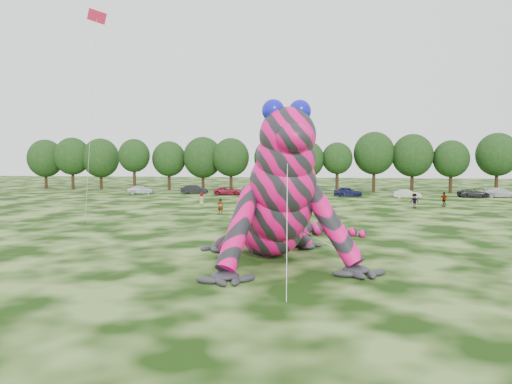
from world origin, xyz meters
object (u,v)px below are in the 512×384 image
object	(u,v)px
car_3	(278,192)
spectator_4	(202,199)
car_1	(194,190)
car_6	(474,193)
car_2	(229,191)
tree_7	(273,165)
tree_2	(101,164)
tree_3	(134,165)
car_5	(407,194)
spectator_3	(444,199)
tree_9	(337,167)
spectator_2	(414,201)
car_4	(348,192)
tree_13	(497,163)
tree_5	(203,164)
tree_12	(451,167)
spectator_0	(220,206)
tree_1	(72,163)
tree_8	(307,167)
tree_4	(169,166)
car_7	(501,193)
tree_0	(46,164)
tree_11	(412,163)
tree_6	(231,165)
car_0	(141,190)
inflatable_gecko	(269,182)

from	to	relation	value
car_3	spectator_4	bearing A→B (deg)	150.14
car_1	car_6	xyz separation A→B (m)	(43.83, -0.84, -0.09)
car_2	tree_7	bearing A→B (deg)	-37.46
tree_2	car_3	xyz separation A→B (m)	(34.90, -11.57, -4.18)
tree_3	car_5	xyz separation A→B (m)	(46.95, -10.78, -4.07)
tree_3	spectator_3	distance (m)	54.78
tree_2	tree_9	xyz separation A→B (m)	(44.08, -1.42, -0.48)
car_6	spectator_2	distance (m)	21.50
car_3	spectator_4	world-z (taller)	spectator_4
car_4	tree_13	bearing A→B (deg)	-68.13
tree_5	tree_12	world-z (taller)	tree_5
spectator_0	car_4	bearing A→B (deg)	-117.16
spectator_3	spectator_2	bearing A→B (deg)	-96.51
tree_9	car_3	xyz separation A→B (m)	(-9.18, -10.15, -3.69)
tree_13	tree_1	bearing A→B (deg)	179.30
car_4	tree_1	bearing A→B (deg)	80.14
tree_9	car_2	distance (m)	19.86
tree_7	tree_8	xyz separation A→B (m)	(5.86, 0.18, -0.27)
tree_4	spectator_0	size ratio (longest dim) A/B	5.32
tree_3	tree_9	bearing A→B (deg)	0.43
spectator_3	spectator_2	size ratio (longest dim) A/B	1.02
car_7	spectator_4	bearing A→B (deg)	122.09
tree_5	tree_7	distance (m)	13.15
tree_3	tree_12	xyz separation A→B (m)	(55.73, 0.67, -0.23)
tree_3	tree_13	bearing A→B (deg)	0.05
car_7	spectator_2	xyz separation A→B (m)	(-15.68, -18.29, 0.14)
car_6	tree_13	bearing A→B (deg)	-44.36
tree_0	spectator_3	distance (m)	72.98
tree_8	spectator_2	bearing A→B (deg)	-61.65
car_6	car_5	bearing A→B (deg)	96.75
tree_4	car_2	bearing A→B (deg)	-37.78
tree_3	tree_5	distance (m)	12.67
tree_1	tree_0	bearing A→B (deg)	169.21
tree_8	car_3	xyz separation A→B (m)	(-3.90, -9.79, -3.83)
tree_11	car_4	world-z (taller)	tree_11
tree_3	tree_0	bearing A→B (deg)	173.44
tree_13	spectator_2	size ratio (longest dim) A/B	5.72
car_4	spectator_3	distance (m)	17.97
tree_3	tree_9	world-z (taller)	tree_3
tree_13	car_5	bearing A→B (deg)	-145.71
tree_6	tree_11	world-z (taller)	tree_11
tree_11	car_5	world-z (taller)	tree_11
tree_9	spectator_0	xyz separation A→B (m)	(-12.82, -35.75, -3.49)
tree_5	spectator_3	size ratio (longest dim) A/B	5.44
car_4	spectator_0	size ratio (longest dim) A/B	2.58
tree_0	tree_7	bearing A→B (deg)	-3.13
tree_1	car_0	bearing A→B (deg)	-28.80
inflatable_gecko	spectator_2	bearing A→B (deg)	46.51
tree_11	car_3	bearing A→B (deg)	-153.33
tree_13	spectator_0	size ratio (longest dim) A/B	5.95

